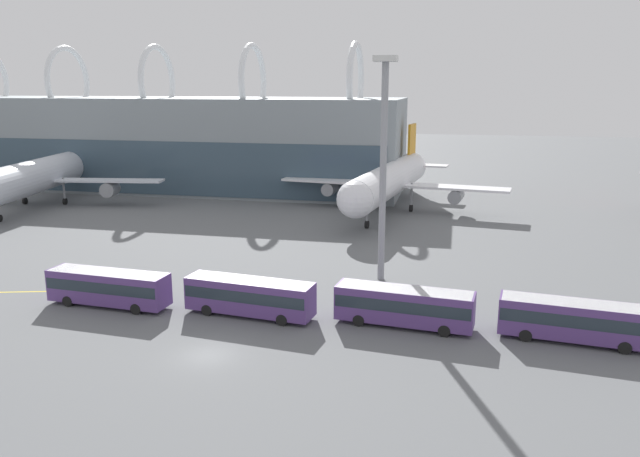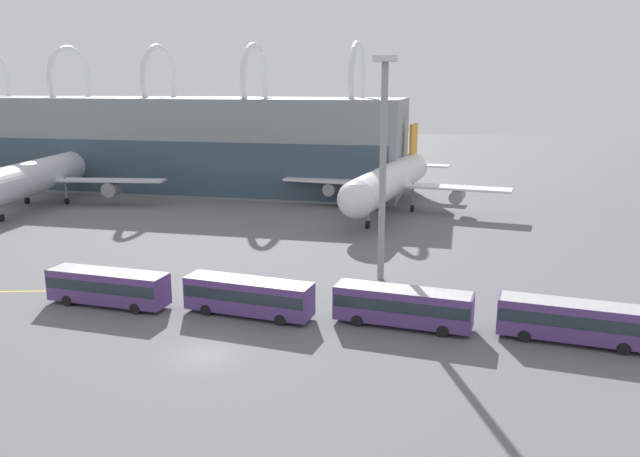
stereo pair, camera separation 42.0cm
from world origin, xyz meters
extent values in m
plane|color=slate|center=(0.00, 0.00, 0.00)|extent=(440.00, 440.00, 0.00)
cube|color=gray|center=(-58.48, 72.37, 8.72)|extent=(132.47, 21.84, 17.43)
cube|color=#384C5B|center=(-58.48, 61.35, 5.29)|extent=(129.82, 0.20, 9.59)
torus|color=white|center=(-58.48, 72.37, 20.36)|extent=(1.10, 14.13, 14.13)
torus|color=white|center=(-39.24, 72.37, 20.36)|extent=(1.10, 14.13, 14.13)
torus|color=white|center=(-20.00, 72.37, 20.36)|extent=(1.10, 14.13, 14.13)
torus|color=white|center=(-0.76, 72.37, 20.36)|extent=(1.10, 14.13, 14.13)
cylinder|color=silver|center=(-50.10, 48.78, 5.14)|extent=(10.85, 35.41, 5.39)
cone|color=silver|center=(-52.86, 66.06, 5.14)|extent=(6.27, 8.40, 5.12)
cube|color=silver|center=(-50.44, 50.89, 4.20)|extent=(40.98, 9.59, 0.35)
cylinder|color=gray|center=(-39.11, 52.70, 2.74)|extent=(2.92, 3.70, 2.42)
cube|color=orange|center=(-52.73, 65.22, 10.09)|extent=(1.31, 5.79, 8.28)
cube|color=silver|center=(-52.73, 65.22, 5.68)|extent=(14.35, 5.37, 0.28)
cylinder|color=gray|center=(-46.98, 51.44, 2.58)|extent=(0.36, 0.36, 4.05)
cylinder|color=black|center=(-46.98, 51.44, 0.55)|extent=(0.62, 1.16, 1.10)
cylinder|color=gray|center=(-53.90, 50.34, 2.58)|extent=(0.36, 0.36, 4.05)
cylinder|color=black|center=(-53.90, 50.34, 0.55)|extent=(0.62, 1.16, 1.10)
cylinder|color=white|center=(7.25, 56.47, 5.15)|extent=(9.88, 35.73, 5.09)
sphere|color=white|center=(4.84, 38.96, 5.15)|extent=(4.99, 4.99, 4.99)
cone|color=white|center=(9.67, 73.99, 5.15)|extent=(5.85, 8.35, 4.83)
cube|color=white|center=(7.55, 58.61, 4.26)|extent=(37.17, 9.04, 0.35)
cylinder|color=gray|center=(17.80, 57.20, 2.96)|extent=(2.60, 4.05, 2.10)
cylinder|color=gray|center=(-2.71, 60.03, 2.96)|extent=(2.60, 4.05, 2.10)
cube|color=orange|center=(9.55, 73.14, 9.46)|extent=(1.07, 4.97, 7.09)
cube|color=white|center=(9.55, 73.14, 5.66)|extent=(13.54, 4.98, 0.28)
cylinder|color=gray|center=(5.63, 44.73, 2.59)|extent=(0.36, 0.36, 4.09)
cylinder|color=black|center=(5.63, 44.73, 0.55)|extent=(0.60, 1.15, 1.10)
cylinder|color=gray|center=(10.83, 58.16, 2.59)|extent=(0.36, 0.36, 4.09)
cylinder|color=black|center=(10.83, 58.16, 0.55)|extent=(0.60, 1.15, 1.10)
cylinder|color=gray|center=(4.27, 59.06, 2.59)|extent=(0.36, 0.36, 4.09)
cylinder|color=black|center=(4.27, 59.06, 0.55)|extent=(0.60, 1.15, 1.10)
cube|color=#56387A|center=(-13.01, 8.20, 1.82)|extent=(11.71, 3.57, 2.90)
cube|color=#232D38|center=(-13.01, 8.20, 2.11)|extent=(11.48, 3.58, 1.01)
cube|color=silver|center=(-13.01, 8.20, 3.21)|extent=(11.36, 3.46, 0.12)
cylinder|color=black|center=(-9.35, 9.20, 0.50)|extent=(1.02, 0.37, 1.00)
cylinder|color=black|center=(-9.54, 6.68, 0.50)|extent=(1.02, 0.37, 1.00)
cylinder|color=black|center=(-16.49, 9.73, 0.50)|extent=(1.02, 0.37, 1.00)
cylinder|color=black|center=(-16.67, 7.21, 0.50)|extent=(1.02, 0.37, 1.00)
cube|color=#56387A|center=(0.44, 8.59, 1.82)|extent=(11.79, 4.10, 2.90)
cube|color=#232D38|center=(0.44, 8.59, 2.11)|extent=(11.56, 4.10, 1.01)
cube|color=silver|center=(0.44, 8.59, 3.21)|extent=(11.43, 3.98, 0.12)
cylinder|color=black|center=(4.15, 9.41, 0.50)|extent=(1.03, 0.42, 1.00)
cylinder|color=black|center=(3.84, 6.91, 0.50)|extent=(1.03, 0.42, 1.00)
cylinder|color=black|center=(-2.96, 10.28, 0.50)|extent=(1.03, 0.42, 1.00)
cylinder|color=black|center=(-3.26, 7.77, 0.50)|extent=(1.03, 0.42, 1.00)
cube|color=#56387A|center=(13.90, 9.07, 1.82)|extent=(11.77, 3.96, 2.90)
cube|color=#232D38|center=(13.90, 9.07, 2.11)|extent=(11.54, 3.97, 1.01)
cube|color=silver|center=(13.90, 9.07, 3.21)|extent=(11.42, 3.84, 0.12)
cylinder|color=black|center=(17.59, 9.94, 0.50)|extent=(1.03, 0.41, 1.00)
cylinder|color=black|center=(17.32, 7.43, 0.50)|extent=(1.03, 0.41, 1.00)
cylinder|color=black|center=(10.48, 10.72, 0.50)|extent=(1.03, 0.41, 1.00)
cylinder|color=black|center=(10.20, 8.21, 0.50)|extent=(1.03, 0.41, 1.00)
cube|color=#56387A|center=(27.35, 8.68, 1.82)|extent=(11.78, 4.09, 2.90)
cube|color=#232D38|center=(27.35, 8.68, 2.11)|extent=(11.56, 4.09, 1.01)
cube|color=silver|center=(27.35, 8.68, 3.21)|extent=(11.43, 3.97, 0.12)
cylinder|color=black|center=(31.05, 9.50, 0.50)|extent=(1.03, 0.42, 1.00)
cylinder|color=black|center=(30.75, 7.00, 0.50)|extent=(1.03, 0.42, 1.00)
cylinder|color=black|center=(23.95, 10.36, 0.50)|extent=(1.03, 0.42, 1.00)
cylinder|color=black|center=(23.65, 7.86, 0.50)|extent=(1.03, 0.42, 1.00)
cylinder|color=gray|center=(10.42, 21.68, 11.07)|extent=(0.69, 0.69, 22.13)
cube|color=silver|center=(10.42, 21.68, 22.36)|extent=(2.30, 2.30, 0.57)
cube|color=yellow|center=(-25.32, 9.39, 0.00)|extent=(10.50, 3.14, 0.01)
camera|label=1|loc=(17.63, -40.79, 19.95)|focal=35.00mm
camera|label=2|loc=(18.04, -40.69, 19.95)|focal=35.00mm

